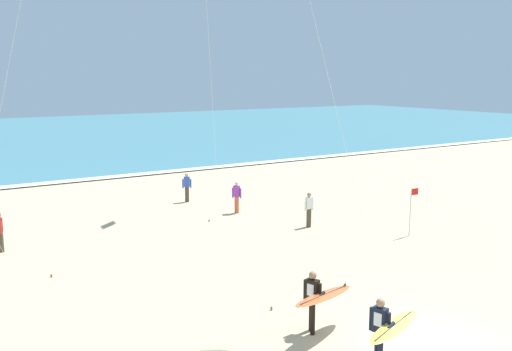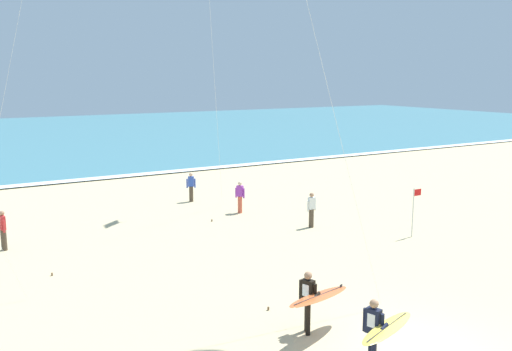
{
  "view_description": "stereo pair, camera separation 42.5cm",
  "coord_description": "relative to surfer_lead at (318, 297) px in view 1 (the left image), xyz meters",
  "views": [
    {
      "loc": [
        -10.37,
        -8.84,
        6.74
      ],
      "look_at": [
        -0.05,
        7.78,
        3.23
      ],
      "focal_mm": 39.21,
      "sensor_mm": 36.0,
      "label": 1
    },
    {
      "loc": [
        -10.0,
        -9.07,
        6.74
      ],
      "look_at": [
        -0.05,
        7.78,
        3.23
      ],
      "focal_mm": 39.21,
      "sensor_mm": 36.0,
      "label": 2
    }
  ],
  "objects": [
    {
      "name": "surfer_trailing",
      "position": [
        0.21,
        -2.23,
        -0.01
      ],
      "size": [
        2.0,
        1.12,
        1.71
      ],
      "color": "black",
      "rests_on": "ground"
    },
    {
      "name": "bystander_blue_top",
      "position": [
        3.73,
        16.15,
        -0.24
      ],
      "size": [
        0.47,
        0.29,
        1.59
      ],
      "color": "#4C3D2D",
      "rests_on": "ground"
    },
    {
      "name": "bystander_purple_top",
      "position": [
        4.77,
        12.6,
        -0.24
      ],
      "size": [
        0.34,
        0.41,
        1.59
      ],
      "color": "#D8593F",
      "rests_on": "ground"
    },
    {
      "name": "lifeguard_flag",
      "position": [
        9.07,
        5.23,
        0.22
      ],
      "size": [
        0.45,
        0.05,
        2.1
      ],
      "color": "silver",
      "rests_on": "ground"
    },
    {
      "name": "ocean_water",
      "position": [
        1.72,
        54.98,
        -1.01
      ],
      "size": [
        160.0,
        60.0,
        0.08
      ],
      "primitive_type": "cube",
      "color": "teal",
      "rests_on": "ground"
    },
    {
      "name": "bystander_white_top",
      "position": [
        6.24,
        8.63,
        -0.24
      ],
      "size": [
        0.5,
        0.22,
        1.59
      ],
      "color": "#4C3D2D",
      "rests_on": "ground"
    },
    {
      "name": "ground_plane",
      "position": [
        1.72,
        -2.01,
        -1.05
      ],
      "size": [
        160.0,
        160.0,
        0.0
      ],
      "primitive_type": "plane",
      "color": "#CCB789"
    },
    {
      "name": "shoreline_foam",
      "position": [
        1.72,
        25.28,
        -0.96
      ],
      "size": [
        160.0,
        1.06,
        0.01
      ],
      "primitive_type": "cube",
      "color": "white",
      "rests_on": "ocean_water"
    },
    {
      "name": "surfer_lead",
      "position": [
        0.0,
        0.0,
        0.0
      ],
      "size": [
        2.58,
        1.33,
        1.71
      ],
      "color": "black",
      "rests_on": "ground"
    },
    {
      "name": "bystander_red_top",
      "position": [
        -6.08,
        12.0,
        -0.24
      ],
      "size": [
        0.22,
        0.5,
        1.59
      ],
      "color": "#4C3D2D",
      "rests_on": "ground"
    }
  ]
}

